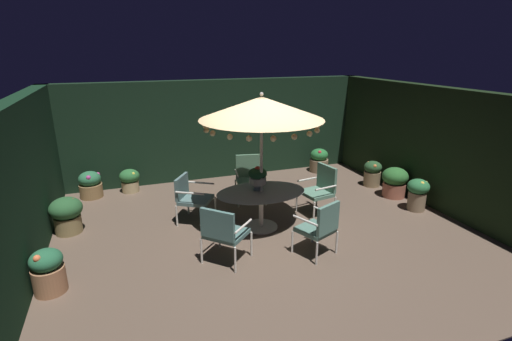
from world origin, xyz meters
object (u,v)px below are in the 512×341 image
(potted_plant_left_far, at_px, (67,214))
(potted_plant_right_near, at_px, (418,193))
(patio_dining_table, at_px, (261,199))
(potted_plant_back_right, at_px, (395,181))
(potted_plant_front_corner, at_px, (372,173))
(patio_umbrella, at_px, (262,108))
(centerpiece_planter, at_px, (258,176))
(patio_chair_southeast, at_px, (320,226))
(potted_plant_back_center, at_px, (319,160))
(potted_plant_right_far, at_px, (130,180))
(potted_plant_back_left, at_px, (90,185))
(patio_chair_northeast, at_px, (191,195))
(patio_chair_north, at_px, (250,175))
(potted_plant_left_near, at_px, (48,271))
(patio_chair_east, at_px, (223,231))
(patio_chair_south, at_px, (320,187))

(potted_plant_left_far, xyz_separation_m, potted_plant_right_near, (6.94, -1.39, 0.01))
(patio_dining_table, bearing_deg, potted_plant_back_right, 7.61)
(potted_plant_front_corner, bearing_deg, patio_umbrella, -160.05)
(centerpiece_planter, bearing_deg, patio_dining_table, -78.59)
(patio_chair_southeast, xyz_separation_m, potted_plant_left_far, (-4.05, 2.35, -0.17))
(potted_plant_back_center, bearing_deg, potted_plant_right_far, 178.50)
(potted_plant_left_far, bearing_deg, potted_plant_back_left, 79.85)
(patio_chair_northeast, distance_m, potted_plant_left_far, 2.32)
(patio_chair_north, relative_size, potted_plant_left_near, 1.56)
(patio_dining_table, relative_size, patio_chair_northeast, 1.83)
(patio_chair_east, xyz_separation_m, patio_chair_south, (2.43, 1.23, 0.01))
(potted_plant_right_near, bearing_deg, patio_chair_east, -171.75)
(potted_plant_right_far, bearing_deg, centerpiece_planter, -50.63)
(potted_plant_back_left, relative_size, potted_plant_back_right, 0.89)
(potted_plant_back_left, bearing_deg, potted_plant_left_far, -100.15)
(potted_plant_back_center, relative_size, potted_plant_back_left, 1.05)
(patio_dining_table, xyz_separation_m, potted_plant_left_near, (-3.56, -0.90, -0.26))
(potted_plant_left_near, relative_size, potted_plant_back_center, 1.02)
(potted_plant_back_left, xyz_separation_m, potted_plant_back_right, (6.69, -2.36, 0.06))
(potted_plant_back_center, distance_m, potted_plant_right_near, 3.19)
(patio_chair_southeast, xyz_separation_m, potted_plant_back_right, (2.96, 1.78, -0.18))
(patio_chair_north, xyz_separation_m, patio_chair_east, (-1.27, -2.40, -0.03))
(potted_plant_left_near, height_order, potted_plant_back_right, potted_plant_back_right)
(patio_chair_east, relative_size, potted_plant_back_right, 1.40)
(patio_chair_southeast, bearing_deg, potted_plant_back_center, 61.30)
(centerpiece_planter, relative_size, potted_plant_back_center, 0.71)
(potted_plant_front_corner, relative_size, potted_plant_back_center, 0.99)
(potted_plant_back_center, bearing_deg, potted_plant_right_near, -78.14)
(patio_umbrella, height_order, potted_plant_back_right, patio_umbrella)
(patio_chair_north, relative_size, potted_plant_back_center, 1.59)
(patio_dining_table, bearing_deg, potted_plant_back_center, 44.85)
(patio_chair_southeast, relative_size, patio_chair_south, 0.95)
(patio_chair_south, bearing_deg, patio_chair_north, 134.74)
(centerpiece_planter, bearing_deg, patio_chair_northeast, 152.05)
(potted_plant_back_right, bearing_deg, potted_plant_left_far, 175.33)
(centerpiece_planter, bearing_deg, patio_chair_south, 4.33)
(patio_chair_northeast, relative_size, potted_plant_back_right, 1.34)
(patio_umbrella, bearing_deg, patio_chair_southeast, -67.28)
(patio_chair_north, distance_m, potted_plant_left_far, 3.78)
(patio_chair_south, xyz_separation_m, potted_plant_left_near, (-4.97, -1.13, -0.25))
(potted_plant_front_corner, relative_size, potted_plant_back_left, 1.03)
(patio_dining_table, relative_size, potted_plant_back_right, 2.46)
(patio_chair_northeast, height_order, potted_plant_right_near, patio_chair_northeast)
(patio_dining_table, height_order, centerpiece_planter, centerpiece_planter)
(patio_dining_table, distance_m, patio_chair_southeast, 1.42)
(centerpiece_planter, distance_m, potted_plant_back_left, 4.22)
(potted_plant_back_right, relative_size, potted_plant_right_near, 1.01)
(patio_umbrella, distance_m, potted_plant_left_far, 4.14)
(potted_plant_right_far, bearing_deg, patio_chair_south, -35.71)
(patio_umbrella, xyz_separation_m, centerpiece_planter, (-0.03, 0.13, -1.30))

